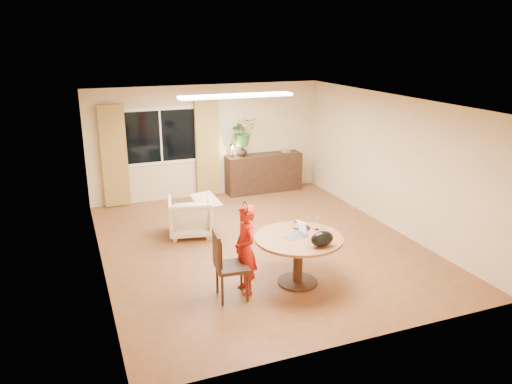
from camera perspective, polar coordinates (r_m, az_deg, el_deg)
floor at (r=9.17m, az=0.40°, el=-6.04°), size 6.50×6.50×0.00m
ceiling at (r=8.47m, az=0.44°, el=10.30°), size 6.50×6.50×0.00m
wall_back at (r=11.73m, az=-5.49°, el=5.80°), size 5.50×0.00×5.50m
wall_left at (r=8.17m, az=-17.81°, el=-0.17°), size 0.00×6.50×6.50m
wall_right at (r=10.05m, az=15.18°, el=3.29°), size 0.00×6.50×6.50m
window at (r=11.43m, az=-10.83°, el=6.28°), size 1.70×0.03×1.30m
curtain_left at (r=11.29m, az=-15.90°, el=3.94°), size 0.55×0.08×2.25m
curtain_right at (r=11.66m, az=-5.58°, el=4.95°), size 0.55×0.08×2.25m
ceiling_panel at (r=9.60m, az=-2.26°, el=10.92°), size 2.20×0.35×0.05m
dining_table at (r=7.61m, az=4.87°, el=-6.27°), size 1.34×1.34×0.76m
dining_chair at (r=7.22m, az=-2.78°, el=-8.33°), size 0.54×0.50×1.04m
child at (r=7.31m, az=-1.22°, el=-6.60°), size 0.50×0.34×1.35m
laptop at (r=7.52m, az=4.39°, el=-4.33°), size 0.36×0.27×0.22m
tumbler at (r=7.84m, az=4.59°, el=-3.83°), size 0.09×0.09×0.11m
wine_glass at (r=7.82m, az=7.00°, el=-3.58°), size 0.09×0.09×0.21m
pot_lid at (r=7.87m, az=5.45°, el=-4.04°), size 0.27×0.27×0.04m
handbag at (r=7.22m, az=7.57°, el=-5.33°), size 0.37×0.25×0.23m
armchair at (r=9.57m, az=-7.54°, el=-2.76°), size 0.94×0.96×0.74m
throw at (r=9.44m, az=-5.76°, el=-0.49°), size 0.55×0.63×0.03m
sideboard at (r=12.12m, az=0.88°, el=2.19°), size 1.86×0.45×0.93m
vase at (r=11.78m, az=-1.60°, el=4.69°), size 0.29×0.29×0.25m
bouquet at (r=11.70m, az=-1.51°, el=6.87°), size 0.65×0.58×0.66m
book_stack at (r=12.22m, az=3.44°, el=4.72°), size 0.21×0.18×0.07m
desk_lamp at (r=11.65m, az=-2.71°, el=4.75°), size 0.16×0.16×0.34m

